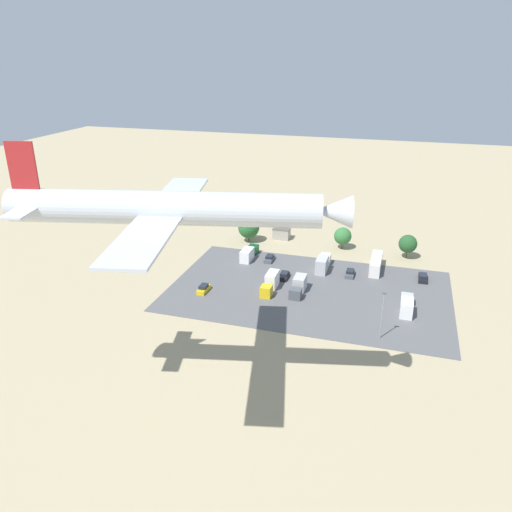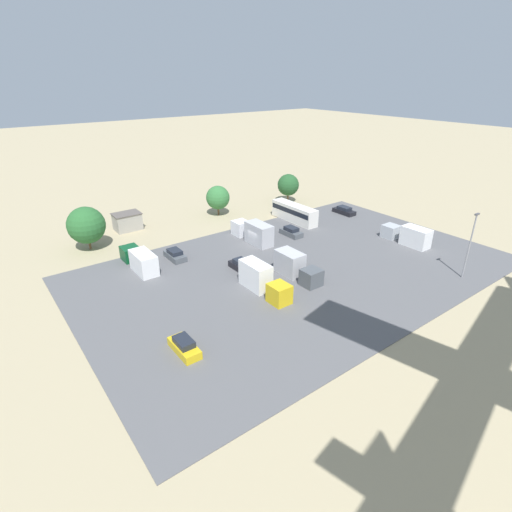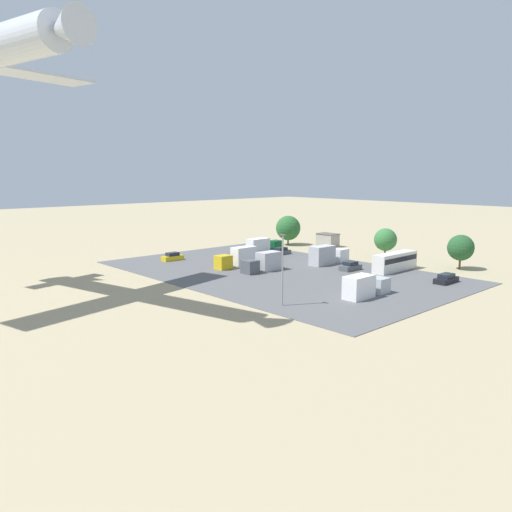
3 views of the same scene
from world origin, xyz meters
TOP-DOWN VIEW (x-y plane):
  - ground_plane at (0.00, 0.00)m, footprint 400.00×400.00m
  - parking_lot_surface at (0.00, 10.86)m, footprint 60.85×38.23m
  - shed_building at (13.85, -19.60)m, footprint 4.75×3.50m
  - bus at (-13.33, -4.94)m, footprint 2.48×10.53m
  - parked_car_0 at (6.74, 6.21)m, footprint 1.92×4.20m
  - parked_car_1 at (12.76, -2.87)m, footprint 1.97×4.26m
  - parked_car_2 at (-7.82, 0.49)m, footprint 1.96×4.24m
  - parked_car_3 at (22.09, 18.08)m, footprint 1.78×4.27m
  - parked_car_4 at (-24.28, -2.11)m, footprint 1.98×4.70m
  - parked_truck_0 at (1.96, 12.44)m, footprint 2.50×7.62m
  - parked_truck_1 at (-20.91, 14.78)m, footprint 2.44×8.20m
  - parked_truck_2 at (8.20, 12.93)m, footprint 2.30×8.47m
  - parked_truck_3 at (18.26, -2.84)m, footprint 2.45×9.09m
  - parked_truck_4 at (-1.02, -1.33)m, footprint 2.49×9.08m
  - tree_near_shed at (-3.63, -16.73)m, footprint 4.65×4.65m
  - tree_apron_mid at (22.00, -14.64)m, footprint 5.88×5.88m
  - tree_apron_far at (-20.34, -14.88)m, footprint 4.63×4.63m
  - light_pole_lot_centre at (-16.48, 26.54)m, footprint 0.90×0.28m
  - airplane at (9.55, 54.54)m, footprint 43.31×36.15m

SIDE VIEW (x-z plane):
  - ground_plane at x=0.00m, z-range 0.00..0.00m
  - parking_lot_surface at x=0.00m, z-range 0.00..0.08m
  - parked_car_4 at x=-24.28m, z-range -0.04..1.41m
  - parked_car_1 at x=12.76m, z-range -0.05..1.46m
  - parked_car_0 at x=6.74m, z-range -0.05..1.48m
  - parked_car_2 at x=-7.82m, z-range -0.05..1.51m
  - parked_car_3 at x=22.09m, z-range -0.05..1.53m
  - parked_truck_3 at x=18.26m, z-range -0.05..2.93m
  - parked_truck_1 at x=-20.91m, z-range -0.05..3.11m
  - shed_building at x=13.85m, z-range 0.01..3.11m
  - parked_truck_0 at x=1.96m, z-range -0.06..3.23m
  - parked_truck_2 at x=8.20m, z-range -0.07..3.47m
  - parked_truck_4 at x=-1.02m, z-range -0.07..3.48m
  - bus at x=-13.33m, z-range 0.20..3.38m
  - tree_near_shed at x=-3.63m, z-range 0.63..6.55m
  - tree_apron_far at x=-20.34m, z-range 0.80..7.04m
  - tree_apron_mid at x=22.00m, z-range 0.58..7.62m
  - light_pole_lot_centre at x=-16.48m, z-range 0.51..9.83m
  - airplane at x=9.55m, z-range 25.82..36.10m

